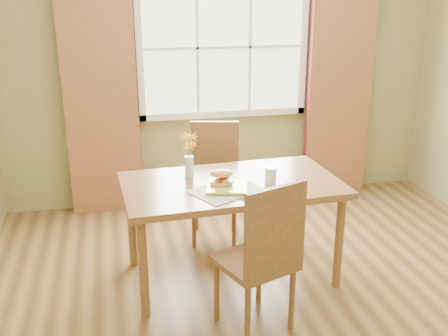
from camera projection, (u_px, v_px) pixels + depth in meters
The scene contains 12 objects.
room at pixel (289, 105), 3.20m from camera, with size 4.24×3.84×2.74m.
window at pixel (224, 47), 4.88m from camera, with size 1.62×0.06×1.32m.
curtain_left at pixel (101, 97), 4.69m from camera, with size 0.65×0.08×2.20m, color maroon.
curtain_right at pixel (339, 87), 5.16m from camera, with size 0.65×0.08×2.20m, color maroon.
dining_table at pixel (231, 192), 3.69m from camera, with size 1.56×0.93×0.74m.
chair_near at pixel (263, 253), 3.09m from camera, with size 0.54×0.54×1.00m.
chair_far at pixel (214, 176), 4.39m from camera, with size 0.49×0.49×0.98m.
placemat at pixel (226, 190), 3.51m from camera, with size 0.45×0.33×0.01m, color beige.
plate at pixel (227, 188), 3.53m from camera, with size 0.27×0.27×0.01m, color #C0CF33.
croissant_sandwich at pixel (222, 178), 3.52m from camera, with size 0.17×0.13×0.12m.
water_glass at pixel (271, 176), 3.62m from camera, with size 0.08×0.08×0.12m.
flower_vase at pixel (189, 151), 3.69m from camera, with size 0.13×0.13×0.33m.
Camera 1 is at (-1.07, -2.99, 2.03)m, focal length 42.00 mm.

